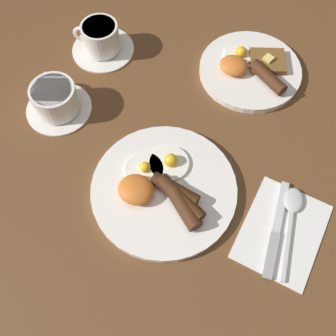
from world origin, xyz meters
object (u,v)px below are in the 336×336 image
breakfast_plate_far (250,69)px  teacup_far (101,40)px  knife (276,234)px  spoon (292,209)px  teacup_near (56,100)px  breakfast_plate_near (163,189)px

breakfast_plate_far → teacup_far: bearing=-167.7°
knife → spoon: size_ratio=1.05×
breakfast_plate_far → knife: breakfast_plate_far is taller
teacup_near → spoon: size_ratio=0.77×
teacup_far → spoon: teacup_far is taller
breakfast_plate_near → knife: size_ratio=1.45×
breakfast_plate_far → knife: bearing=-64.8°
breakfast_plate_far → spoon: 0.35m
breakfast_plate_far → teacup_near: bearing=-142.7°
teacup_far → breakfast_plate_near: bearing=-44.6°
teacup_near → knife: (0.52, -0.09, -0.03)m
breakfast_plate_far → knife: size_ratio=1.19×
breakfast_plate_far → teacup_near: (-0.35, -0.27, 0.02)m
breakfast_plate_near → breakfast_plate_far: size_ratio=1.22×
breakfast_plate_near → teacup_near: bearing=163.0°
teacup_near → breakfast_plate_near: bearing=-17.0°
breakfast_plate_near → spoon: bearing=14.8°
teacup_near → knife: 0.53m
spoon → teacup_far: bearing=58.6°
breakfast_plate_near → spoon: (0.24, 0.06, -0.00)m
breakfast_plate_far → knife: 0.39m
breakfast_plate_far → teacup_far: (-0.35, -0.08, 0.02)m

